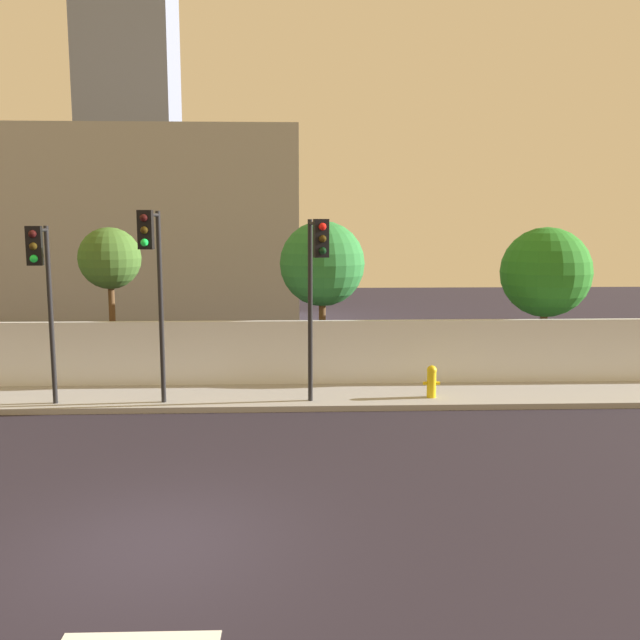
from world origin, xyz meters
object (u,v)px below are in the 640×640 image
Objects in this scene: roadside_tree_midright at (322,264)px; roadside_tree_rightmost at (546,273)px; traffic_light_center at (42,277)px; roadside_tree_midleft at (110,259)px; traffic_light_right at (153,266)px; fire_hydrant at (432,380)px; traffic_light_left at (316,271)px.

roadside_tree_rightmost is at bearing 0.00° from roadside_tree_midright.
traffic_light_center is at bearing -150.09° from roadside_tree_midright.
roadside_tree_midright reaches higher than roadside_tree_rightmost.
roadside_tree_midleft is at bearing 81.76° from traffic_light_center.
traffic_light_center is 2.62m from traffic_light_right.
roadside_tree_midright reaches higher than roadside_tree_midleft.
fire_hydrant is at bearing -48.49° from roadside_tree_midright.
traffic_light_left is 4.28m from fire_hydrant.
traffic_light_right reaches higher than traffic_light_left.
roadside_tree_midleft is at bearing 180.00° from roadside_tree_rightmost.
traffic_light_left is 3.92m from traffic_light_right.
traffic_light_left is at bearing -94.68° from roadside_tree_midright.
roadside_tree_midright is at bearing 42.42° from traffic_light_right.
roadside_tree_midright is 1.04× the size of roadside_tree_rightmost.
roadside_tree_midleft is (-9.00, 3.08, 3.01)m from fire_hydrant.
traffic_light_left reaches higher than roadside_tree_midright.
traffic_light_center is at bearing -174.91° from fire_hydrant.
traffic_light_right is 11.68m from roadside_tree_rightmost.
traffic_light_center is 0.98× the size of roadside_tree_rightmost.
roadside_tree_midleft reaches higher than fire_hydrant.
traffic_light_center is at bearing -178.49° from traffic_light_right.
fire_hydrant is (6.96, 0.78, -3.05)m from traffic_light_right.
roadside_tree_rightmost is at bearing 16.11° from traffic_light_center.
traffic_light_center is 0.93× the size of traffic_light_right.
traffic_light_right is at bearing 1.51° from traffic_light_center.
traffic_light_right reaches higher than traffic_light_center.
traffic_light_center is 0.94× the size of roadside_tree_midright.
roadside_tree_midright is at bearing 131.51° from fire_hydrant.
traffic_light_center is (-6.53, -0.10, -0.10)m from traffic_light_left.
traffic_light_left reaches higher than fire_hydrant.
roadside_tree_rightmost reaches higher than fire_hydrant.
roadside_tree_rightmost is (7.10, 3.83, -0.33)m from traffic_light_left.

